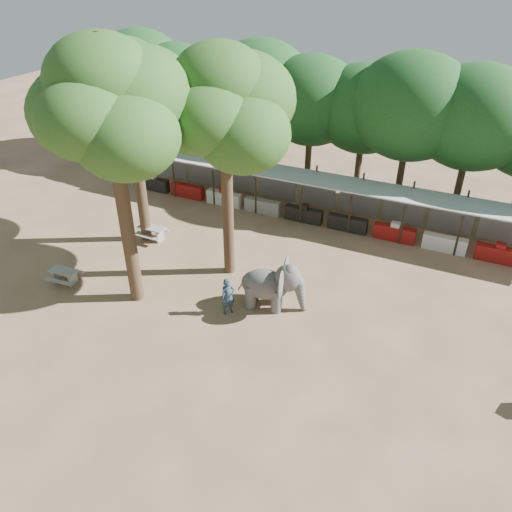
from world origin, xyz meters
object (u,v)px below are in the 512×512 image
at_px(picnic_table_far, 152,231).
at_px(picnic_table_near, 64,274).
at_px(yard_tree_left, 128,96).
at_px(yard_tree_center, 109,107).
at_px(handler, 228,297).
at_px(yard_tree_back, 224,108).
at_px(elephant, 273,285).

bearing_deg(picnic_table_far, picnic_table_near, -103.35).
bearing_deg(yard_tree_left, picnic_table_near, -99.74).
bearing_deg(yard_tree_center, picnic_table_far, 117.01).
bearing_deg(yard_tree_left, handler, -29.52).
height_order(yard_tree_back, handler, yard_tree_back).
bearing_deg(yard_tree_center, yard_tree_left, 120.96).
bearing_deg(elephant, picnic_table_far, 150.46).
distance_m(yard_tree_center, elephant, 10.42).
xyz_separation_m(yard_tree_back, picnic_table_near, (-6.97, -4.67, -8.06)).
relative_size(yard_tree_center, picnic_table_far, 7.42).
height_order(yard_tree_back, picnic_table_far, yard_tree_back).
distance_m(yard_tree_left, elephant, 12.09).
distance_m(yard_tree_left, picnic_table_near, 9.63).
bearing_deg(yard_tree_center, handler, 7.61).
xyz_separation_m(yard_tree_center, picnic_table_far, (-2.50, 4.91, -8.69)).
xyz_separation_m(handler, picnic_table_near, (-8.69, -1.30, -0.45)).
bearing_deg(picnic_table_near, yard_tree_left, 76.03).
xyz_separation_m(yard_tree_center, handler, (4.72, 0.63, -8.29)).
relative_size(yard_tree_center, picnic_table_near, 7.75).
xyz_separation_m(yard_tree_back, elephant, (3.39, -2.04, -7.32)).
height_order(yard_tree_center, handler, yard_tree_center).
distance_m(yard_tree_back, handler, 8.51).
bearing_deg(elephant, yard_tree_left, 150.85).
distance_m(yard_tree_left, picnic_table_far, 7.70).
relative_size(handler, picnic_table_far, 1.14).
distance_m(elephant, picnic_table_near, 10.72).
relative_size(yard_tree_back, handler, 6.16).
bearing_deg(picnic_table_far, yard_tree_back, -7.91).
bearing_deg(yard_tree_left, yard_tree_center, -59.04).
relative_size(yard_tree_center, handler, 6.53).
height_order(yard_tree_back, elephant, yard_tree_back).
height_order(handler, picnic_table_far, handler).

